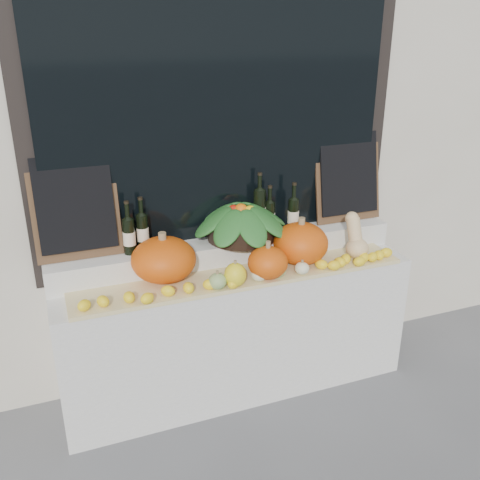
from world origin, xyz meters
The scene contains 18 objects.
storefront_facade centered at (0.00, 2.25, 2.25)m, with size 7.00×0.94×4.50m.
display_sill centered at (0.00, 1.52, 0.44)m, with size 2.30×0.55×0.88m, color silver.
rear_tier centered at (0.00, 1.68, 0.96)m, with size 2.30×0.25×0.16m, color silver.
straw_bedding centered at (0.00, 1.40, 0.89)m, with size 2.10×0.32×0.03m, color tan.
pumpkin_left centered at (-0.47, 1.51, 1.04)m, with size 0.39×0.39×0.27m, color #D8520B.
pumpkin_right centered at (0.41, 1.44, 1.04)m, with size 0.35×0.35×0.27m, color #D8520B.
pumpkin_center centered at (0.13, 1.32, 1.00)m, with size 0.25×0.25×0.20m, color #D8520B.
butternut_squash centered at (0.80, 1.40, 1.03)m, with size 0.15×0.21×0.29m.
decorative_gourds centered at (0.00, 1.29, 0.96)m, with size 0.65×0.15×0.17m.
lemon_heap centered at (0.00, 1.29, 0.94)m, with size 2.20×0.16×0.06m, color yellow, non-canonical shape.
produce_bowl centered at (0.09, 1.66, 1.16)m, with size 0.67×0.67×0.25m.
wine_bottle_far_left centered at (-0.63, 1.67, 1.16)m, with size 0.08×0.08×0.34m.
wine_bottle_near_left centered at (-0.54, 1.71, 1.16)m, with size 0.08×0.08×0.34m.
wine_bottle_tall centered at (0.23, 1.70, 1.20)m, with size 0.08×0.08×0.42m.
wine_bottle_near_right centered at (0.30, 1.69, 1.15)m, with size 0.08×0.08×0.33m.
wine_bottle_far_right centered at (0.46, 1.66, 1.16)m, with size 0.08×0.08×0.34m.
chalkboard_left centered at (-0.92, 1.74, 1.36)m, with size 0.50×0.14×0.61m.
chalkboard_right centered at (0.92, 1.74, 1.36)m, with size 0.50×0.14×0.61m.
Camera 1 is at (-1.08, -1.37, 2.35)m, focal length 40.00 mm.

